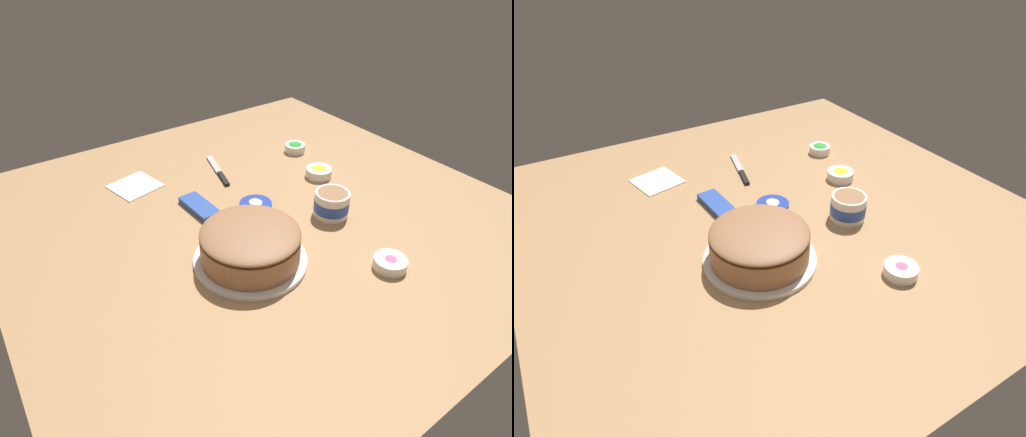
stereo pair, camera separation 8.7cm
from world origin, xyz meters
The scene contains 10 objects.
ground_plane centered at (0.00, 0.00, 0.00)m, with size 1.54×1.54×0.00m, color tan.
frosted_cake centered at (0.18, -0.16, 0.05)m, with size 0.32×0.32×0.12m.
frosting_tub centered at (0.14, 0.18, 0.04)m, with size 0.11×0.11×0.08m.
frosting_tub_lid centered at (-0.04, 0.02, 0.01)m, with size 0.11×0.11×0.02m.
spreading_knife centered at (-0.29, 0.03, 0.01)m, with size 0.23×0.08×0.01m.
sprinkle_bowl_green centered at (-0.27, 0.38, 0.02)m, with size 0.08×0.08×0.04m.
sprinkle_bowl_yellow centered at (-0.06, 0.32, 0.02)m, with size 0.09×0.09×0.04m.
sprinkle_bowl_pink centered at (0.42, 0.13, 0.02)m, with size 0.09×0.09×0.03m.
candy_box_lower centered at (-0.13, -0.15, 0.01)m, with size 0.16×0.07×0.02m, color #2D51B2.
paper_napkin centered at (-0.39, -0.26, 0.00)m, with size 0.15×0.15×0.01m, color white.
Camera 2 is at (0.98, -0.61, 0.79)m, focal length 30.44 mm.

